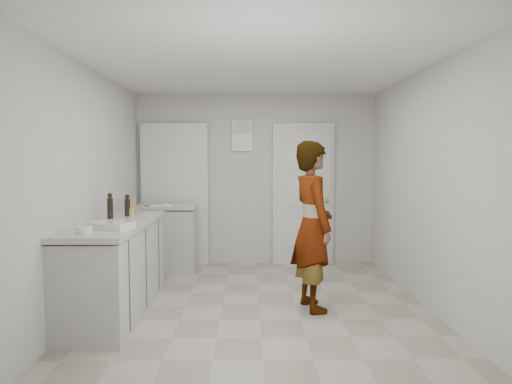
{
  "coord_description": "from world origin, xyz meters",
  "views": [
    {
      "loc": [
        -0.11,
        -4.75,
        1.54
      ],
      "look_at": [
        -0.03,
        0.4,
        1.18
      ],
      "focal_mm": 32.0,
      "sensor_mm": 36.0,
      "label": 1
    }
  ],
  "objects_px": {
    "person": "(312,226)",
    "egg_bowl": "(84,230)",
    "spice_jar": "(131,212)",
    "oil_cruet_a": "(127,206)",
    "oil_cruet_b": "(110,206)",
    "baking_dish": "(111,225)",
    "cake_mix_box": "(131,206)"
  },
  "relations": [
    {
      "from": "person",
      "to": "egg_bowl",
      "type": "relative_size",
      "value": 12.05
    },
    {
      "from": "spice_jar",
      "to": "egg_bowl",
      "type": "height_order",
      "value": "spice_jar"
    },
    {
      "from": "oil_cruet_a",
      "to": "oil_cruet_b",
      "type": "relative_size",
      "value": 0.89
    },
    {
      "from": "person",
      "to": "baking_dish",
      "type": "distance_m",
      "value": 1.97
    },
    {
      "from": "cake_mix_box",
      "to": "baking_dish",
      "type": "relative_size",
      "value": 0.43
    },
    {
      "from": "cake_mix_box",
      "to": "oil_cruet_b",
      "type": "distance_m",
      "value": 0.47
    },
    {
      "from": "spice_jar",
      "to": "baking_dish",
      "type": "relative_size",
      "value": 0.2
    },
    {
      "from": "cake_mix_box",
      "to": "oil_cruet_a",
      "type": "height_order",
      "value": "oil_cruet_a"
    },
    {
      "from": "person",
      "to": "spice_jar",
      "type": "distance_m",
      "value": 1.98
    },
    {
      "from": "cake_mix_box",
      "to": "oil_cruet_b",
      "type": "xyz_separation_m",
      "value": [
        -0.1,
        -0.45,
        0.04
      ]
    },
    {
      "from": "spice_jar",
      "to": "oil_cruet_b",
      "type": "distance_m",
      "value": 0.28
    },
    {
      "from": "baking_dish",
      "to": "oil_cruet_a",
      "type": "bearing_deg",
      "value": 95.91
    },
    {
      "from": "baking_dish",
      "to": "spice_jar",
      "type": "bearing_deg",
      "value": 93.31
    },
    {
      "from": "person",
      "to": "egg_bowl",
      "type": "height_order",
      "value": "person"
    },
    {
      "from": "oil_cruet_a",
      "to": "oil_cruet_b",
      "type": "distance_m",
      "value": 0.25
    },
    {
      "from": "person",
      "to": "cake_mix_box",
      "type": "height_order",
      "value": "person"
    },
    {
      "from": "spice_jar",
      "to": "egg_bowl",
      "type": "relative_size",
      "value": 0.59
    },
    {
      "from": "egg_bowl",
      "to": "cake_mix_box",
      "type": "bearing_deg",
      "value": 88.11
    },
    {
      "from": "cake_mix_box",
      "to": "oil_cruet_b",
      "type": "height_order",
      "value": "oil_cruet_b"
    },
    {
      "from": "person",
      "to": "spice_jar",
      "type": "xyz_separation_m",
      "value": [
        -1.95,
        0.36,
        0.1
      ]
    },
    {
      "from": "spice_jar",
      "to": "oil_cruet_a",
      "type": "height_order",
      "value": "oil_cruet_a"
    },
    {
      "from": "person",
      "to": "oil_cruet_b",
      "type": "height_order",
      "value": "person"
    },
    {
      "from": "cake_mix_box",
      "to": "egg_bowl",
      "type": "relative_size",
      "value": 1.25
    },
    {
      "from": "spice_jar",
      "to": "oil_cruet_b",
      "type": "height_order",
      "value": "oil_cruet_b"
    },
    {
      "from": "spice_jar",
      "to": "baking_dish",
      "type": "bearing_deg",
      "value": -86.69
    },
    {
      "from": "oil_cruet_a",
      "to": "egg_bowl",
      "type": "relative_size",
      "value": 1.7
    },
    {
      "from": "cake_mix_box",
      "to": "oil_cruet_a",
      "type": "relative_size",
      "value": 0.74
    },
    {
      "from": "oil_cruet_a",
      "to": "egg_bowl",
      "type": "xyz_separation_m",
      "value": [
        -0.07,
        -1.15,
        -0.09
      ]
    },
    {
      "from": "person",
      "to": "egg_bowl",
      "type": "distance_m",
      "value": 2.21
    },
    {
      "from": "oil_cruet_b",
      "to": "egg_bowl",
      "type": "xyz_separation_m",
      "value": [
        0.06,
        -0.94,
        -0.1
      ]
    },
    {
      "from": "person",
      "to": "oil_cruet_a",
      "type": "relative_size",
      "value": 7.11
    },
    {
      "from": "cake_mix_box",
      "to": "spice_jar",
      "type": "height_order",
      "value": "cake_mix_box"
    }
  ]
}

